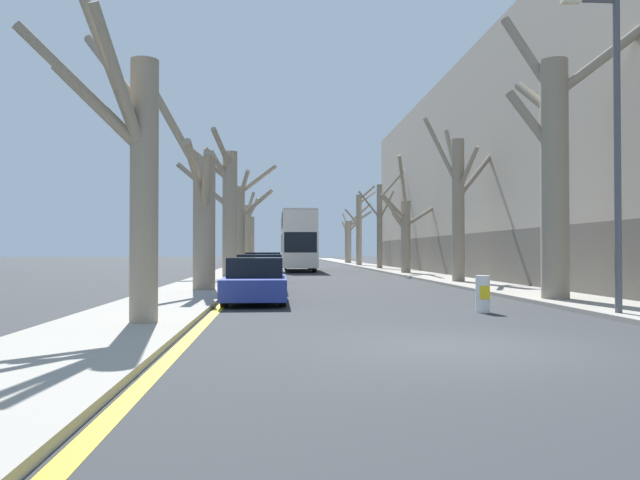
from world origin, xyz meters
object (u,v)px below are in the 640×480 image
(street_tree_left_0, at_px, (135,166))
(street_tree_left_2, at_px, (226,205))
(double_decker_bus, at_px, (298,238))
(street_tree_right_2, at_px, (405,229))
(street_tree_left_1, at_px, (202,213))
(parked_car_0, at_px, (255,281))
(street_tree_right_0, at_px, (555,165))
(traffic_bollard, at_px, (483,294))
(parked_car_1, at_px, (260,274))
(parked_car_2, at_px, (263,269))
(lamp_post, at_px, (613,136))
(street_tree_left_4, at_px, (247,232))
(street_tree_left_3, at_px, (241,223))
(street_tree_right_3, at_px, (380,223))
(street_tree_right_5, at_px, (349,237))
(parked_car_3, at_px, (265,266))
(street_tree_right_1, at_px, (458,201))
(street_tree_right_4, at_px, (359,228))
(street_tree_left_5, at_px, (250,237))

(street_tree_left_0, xyz_separation_m, street_tree_left_2, (0.01, 22.72, 0.89))
(street_tree_left_0, height_order, double_decker_bus, street_tree_left_0)
(street_tree_right_2, distance_m, double_decker_bus, 10.21)
(street_tree_left_1, xyz_separation_m, parked_car_0, (2.13, -4.58, -2.31))
(street_tree_right_0, xyz_separation_m, traffic_bollard, (-3.21, -2.85, -3.71))
(street_tree_left_1, relative_size, parked_car_1, 1.83)
(parked_car_0, relative_size, parked_car_2, 1.07)
(lamp_post, bearing_deg, street_tree_left_1, 138.58)
(street_tree_left_4, bearing_deg, traffic_bollard, -79.51)
(parked_car_1, bearing_deg, lamp_post, -49.72)
(street_tree_right_0, xyz_separation_m, street_tree_right_2, (0.02, 22.20, -1.20))
(street_tree_left_3, relative_size, lamp_post, 1.07)
(parked_car_2, bearing_deg, lamp_post, -61.70)
(street_tree_right_3, height_order, street_tree_right_5, street_tree_right_3)
(street_tree_left_4, height_order, lamp_post, lamp_post)
(traffic_bollard, bearing_deg, street_tree_left_2, 111.92)
(street_tree_left_2, distance_m, parked_car_0, 17.18)
(parked_car_3, bearing_deg, parked_car_1, -90.00)
(parked_car_0, height_order, traffic_bollard, parked_car_0)
(street_tree_right_1, xyz_separation_m, street_tree_right_4, (-0.22, 33.91, 0.00))
(street_tree_left_1, xyz_separation_m, double_decker_bus, (4.41, 24.75, -0.41))
(parked_car_2, height_order, lamp_post, lamp_post)
(street_tree_right_3, distance_m, parked_car_0, 33.82)
(street_tree_right_0, bearing_deg, street_tree_left_5, 102.34)
(street_tree_left_5, distance_m, street_tree_right_3, 22.23)
(street_tree_right_3, bearing_deg, double_decker_bus, -156.20)
(street_tree_right_4, height_order, parked_car_1, street_tree_right_4)
(double_decker_bus, distance_m, lamp_post, 34.71)
(street_tree_left_2, xyz_separation_m, traffic_bollard, (8.05, -20.00, -3.68))
(parked_car_3, bearing_deg, street_tree_right_0, -62.99)
(street_tree_left_0, relative_size, street_tree_right_5, 0.93)
(street_tree_right_2, distance_m, parked_car_1, 18.97)
(traffic_bollard, bearing_deg, parked_car_0, 150.36)
(street_tree_left_3, relative_size, parked_car_3, 1.83)
(street_tree_right_0, bearing_deg, street_tree_left_2, 123.28)
(street_tree_left_4, xyz_separation_m, parked_car_2, (2.13, -28.77, -2.63))
(street_tree_left_4, xyz_separation_m, street_tree_left_5, (-0.17, 11.65, -0.20))
(street_tree_left_5, relative_size, street_tree_right_5, 0.90)
(double_decker_bus, height_order, parked_car_0, double_decker_bus)
(street_tree_left_1, height_order, traffic_bollard, street_tree_left_1)
(street_tree_left_4, height_order, traffic_bollard, street_tree_left_4)
(street_tree_right_4, bearing_deg, street_tree_left_3, -125.43)
(double_decker_bus, bearing_deg, street_tree_left_3, -170.44)
(street_tree_left_1, relative_size, parked_car_0, 1.72)
(double_decker_bus, distance_m, parked_car_1, 24.28)
(street_tree_right_1, relative_size, parked_car_3, 1.80)
(traffic_bollard, bearing_deg, street_tree_right_2, 82.66)
(street_tree_left_4, bearing_deg, parked_car_1, -86.47)
(street_tree_right_2, height_order, street_tree_right_5, street_tree_right_2)
(street_tree_left_5, bearing_deg, street_tree_right_2, -69.03)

